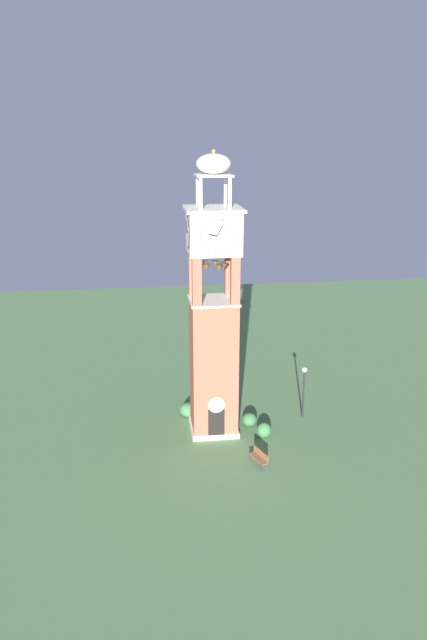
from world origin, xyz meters
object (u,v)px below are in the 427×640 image
(clock_tower, at_px, (214,324))
(park_bench, at_px, (259,458))
(lamp_post, at_px, (304,383))
(trash_bin, at_px, (228,402))

(clock_tower, distance_m, park_bench, 9.00)
(park_bench, height_order, lamp_post, lamp_post)
(park_bench, xyz_separation_m, trash_bin, (-0.72, 8.19, -0.08))
(clock_tower, height_order, lamp_post, clock_tower)
(lamp_post, xyz_separation_m, trash_bin, (-5.13, 2.30, -2.29))
(lamp_post, bearing_deg, trash_bin, 155.85)
(trash_bin, bearing_deg, clock_tower, -114.50)
(clock_tower, bearing_deg, trash_bin, 65.50)
(lamp_post, distance_m, trash_bin, 6.06)
(clock_tower, bearing_deg, lamp_post, 8.35)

